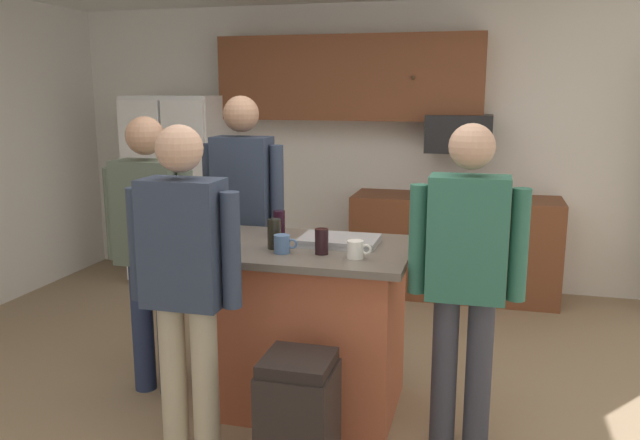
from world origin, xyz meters
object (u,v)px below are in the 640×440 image
at_px(person_elder_center, 185,274).
at_px(glass_pilsner, 322,241).
at_px(serving_tray, 339,241).
at_px(trash_bin, 298,418).
at_px(kitchen_island, 307,325).
at_px(refrigerator, 182,188).
at_px(mug_blue_stoneware, 282,244).
at_px(tumbler_amber, 274,234).
at_px(glass_stout_tall, 279,223).
at_px(person_guest_by_door, 150,238).
at_px(person_host_foreground, 466,268).
at_px(mug_ceramic_white, 356,250).
at_px(microwave_over_range, 459,134).
at_px(person_guest_right, 243,208).

height_order(person_elder_center, glass_pilsner, person_elder_center).
height_order(serving_tray, trash_bin, serving_tray).
relative_size(kitchen_island, trash_bin, 1.94).
distance_m(refrigerator, kitchen_island, 2.94).
distance_m(mug_blue_stoneware, trash_bin, 0.91).
distance_m(tumbler_amber, glass_stout_tall, 0.31).
xyz_separation_m(person_guest_by_door, mug_blue_stoneware, (0.86, -0.12, 0.04)).
bearing_deg(person_host_foreground, person_elder_center, 35.09).
height_order(tumbler_amber, serving_tray, tumbler_amber).
relative_size(mug_ceramic_white, trash_bin, 0.21).
height_order(microwave_over_range, person_host_foreground, person_host_foreground).
distance_m(microwave_over_range, trash_bin, 3.29).
height_order(mug_blue_stoneware, trash_bin, mug_blue_stoneware).
xyz_separation_m(person_guest_by_door, person_elder_center, (0.54, -0.63, -0.00)).
relative_size(mug_ceramic_white, glass_stout_tall, 0.84).
height_order(person_guest_by_door, mug_ceramic_white, person_guest_by_door).
height_order(refrigerator, glass_pilsner, refrigerator).
bearing_deg(glass_stout_tall, tumbler_amber, -76.47).
relative_size(person_elder_center, glass_pilsner, 12.10).
bearing_deg(refrigerator, glass_pilsner, -49.53).
bearing_deg(kitchen_island, tumbler_amber, -146.05).
xyz_separation_m(microwave_over_range, glass_stout_tall, (-0.94, -2.13, -0.41)).
relative_size(person_guest_by_door, mug_ceramic_white, 13.03).
xyz_separation_m(mug_ceramic_white, glass_pilsner, (-0.19, 0.04, 0.02)).
distance_m(microwave_over_range, person_elder_center, 3.26).
bearing_deg(glass_stout_tall, mug_ceramic_white, -35.64).
bearing_deg(trash_bin, person_guest_by_door, 149.95).
distance_m(person_host_foreground, mug_blue_stoneware, 0.97).
distance_m(person_host_foreground, mug_ceramic_white, 0.57).
bearing_deg(person_host_foreground, refrigerator, -25.61).
bearing_deg(mug_blue_stoneware, kitchen_island, 66.96).
bearing_deg(glass_pilsner, glass_stout_tall, 135.12).
bearing_deg(microwave_over_range, kitchen_island, -106.95).
xyz_separation_m(mug_ceramic_white, mug_blue_stoneware, (-0.40, 0.01, 0.00)).
bearing_deg(kitchen_island, mug_ceramic_white, -30.94).
height_order(person_guest_right, serving_tray, person_guest_right).
distance_m(person_guest_right, glass_stout_tall, 0.54).
bearing_deg(mug_blue_stoneware, serving_tray, 47.88).
bearing_deg(person_elder_center, person_guest_by_door, 70.13).
relative_size(glass_pilsner, glass_stout_tall, 0.90).
height_order(person_guest_by_door, person_elder_center, person_guest_by_door).
distance_m(person_guest_right, person_elder_center, 1.31).
xyz_separation_m(refrigerator, mug_blue_stoneware, (1.81, -2.40, 0.13)).
height_order(person_guest_by_door, tumbler_amber, person_guest_by_door).
height_order(kitchen_island, mug_ceramic_white, mug_ceramic_white).
bearing_deg(glass_stout_tall, person_elder_center, -100.82).
distance_m(mug_ceramic_white, tumbler_amber, 0.49).
xyz_separation_m(refrigerator, serving_tray, (2.06, -2.12, 0.10)).
bearing_deg(person_guest_right, person_host_foreground, 14.65).
xyz_separation_m(mug_blue_stoneware, serving_tray, (0.25, 0.28, -0.03)).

